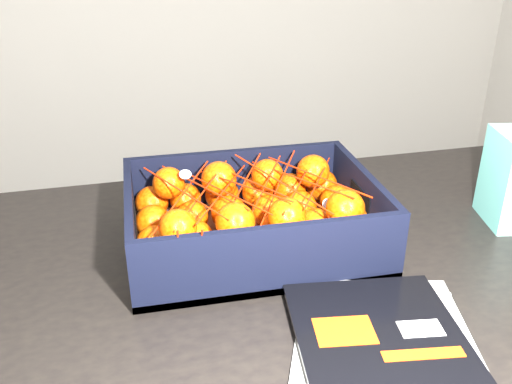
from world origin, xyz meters
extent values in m
cube|color=black|center=(0.22, -0.08, 0.73)|extent=(1.22, 0.83, 0.04)
cylinder|color=black|center=(-0.33, 0.27, 0.35)|extent=(0.06, 0.06, 0.71)
cylinder|color=black|center=(0.77, 0.27, 0.35)|extent=(0.06, 0.06, 0.71)
cube|color=silver|center=(0.23, -0.28, 0.75)|extent=(0.30, 0.34, 0.01)
cube|color=silver|center=(0.24, -0.28, 0.76)|extent=(0.27, 0.32, 0.01)
cube|color=black|center=(0.23, -0.29, 0.77)|extent=(0.24, 0.30, 0.01)
cube|color=#FF470D|center=(0.19, -0.25, 0.77)|extent=(0.08, 0.06, 0.00)
cube|color=white|center=(0.29, -0.27, 0.77)|extent=(0.06, 0.04, 0.00)
cube|color=#FF470D|center=(0.27, -0.31, 0.77)|extent=(0.10, 0.03, 0.00)
cube|color=brown|center=(0.13, 0.01, 0.76)|extent=(0.40, 0.30, 0.01)
cube|color=black|center=(0.13, 0.15, 0.81)|extent=(0.40, 0.01, 0.11)
cube|color=black|center=(0.13, -0.13, 0.81)|extent=(0.40, 0.01, 0.11)
cube|color=black|center=(-0.06, 0.01, 0.81)|extent=(0.01, 0.27, 0.11)
cube|color=black|center=(0.32, 0.01, 0.81)|extent=(0.01, 0.27, 0.11)
sphere|color=#DA4504|center=(-0.03, -0.10, 0.79)|extent=(0.06, 0.06, 0.06)
sphere|color=#DA4504|center=(-0.03, -0.03, 0.79)|extent=(0.06, 0.06, 0.06)
sphere|color=#DA4504|center=(-0.03, 0.05, 0.79)|extent=(0.06, 0.06, 0.06)
sphere|color=#DA4504|center=(-0.03, 0.12, 0.79)|extent=(0.06, 0.06, 0.06)
sphere|color=#DA4504|center=(0.03, -0.09, 0.79)|extent=(0.06, 0.06, 0.06)
sphere|color=#DA4504|center=(0.03, -0.02, 0.79)|extent=(0.06, 0.06, 0.06)
sphere|color=#DA4504|center=(0.03, 0.05, 0.79)|extent=(0.05, 0.05, 0.05)
sphere|color=#DA4504|center=(0.03, 0.12, 0.79)|extent=(0.06, 0.06, 0.06)
sphere|color=#DA4504|center=(0.10, -0.10, 0.79)|extent=(0.06, 0.06, 0.06)
sphere|color=#DA4504|center=(0.10, -0.02, 0.79)|extent=(0.06, 0.06, 0.06)
sphere|color=#DA4504|center=(0.10, 0.05, 0.79)|extent=(0.06, 0.06, 0.06)
sphere|color=#DA4504|center=(0.10, 0.12, 0.79)|extent=(0.06, 0.06, 0.06)
sphere|color=#DA4504|center=(0.16, -0.09, 0.79)|extent=(0.06, 0.06, 0.06)
sphere|color=#DA4504|center=(0.16, -0.03, 0.79)|extent=(0.06, 0.06, 0.06)
sphere|color=#DA4504|center=(0.16, 0.04, 0.79)|extent=(0.06, 0.06, 0.06)
sphere|color=#DA4504|center=(0.16, 0.12, 0.79)|extent=(0.06, 0.06, 0.06)
sphere|color=#DA4504|center=(0.22, -0.10, 0.79)|extent=(0.06, 0.06, 0.06)
sphere|color=#DA4504|center=(0.22, -0.03, 0.79)|extent=(0.06, 0.06, 0.06)
sphere|color=#DA4504|center=(0.22, 0.04, 0.79)|extent=(0.06, 0.06, 0.06)
sphere|color=#DA4504|center=(0.22, 0.12, 0.79)|extent=(0.06, 0.06, 0.06)
sphere|color=#DA4504|center=(0.28, -0.10, 0.79)|extent=(0.06, 0.06, 0.06)
sphere|color=#DA4504|center=(0.28, -0.02, 0.79)|extent=(0.06, 0.06, 0.06)
sphere|color=#DA4504|center=(0.29, 0.05, 0.79)|extent=(0.06, 0.06, 0.06)
sphere|color=#DA4504|center=(0.28, 0.12, 0.79)|extent=(0.06, 0.06, 0.06)
sphere|color=#DA4504|center=(0.00, -0.06, 0.84)|extent=(0.06, 0.06, 0.06)
sphere|color=#DA4504|center=(0.00, 0.09, 0.84)|extent=(0.05, 0.05, 0.05)
sphere|color=#DA4504|center=(0.09, -0.07, 0.84)|extent=(0.06, 0.06, 0.06)
sphere|color=#DA4504|center=(0.09, 0.09, 0.84)|extent=(0.06, 0.06, 0.06)
sphere|color=#DA4504|center=(0.16, -0.07, 0.84)|extent=(0.06, 0.06, 0.06)
sphere|color=#DA4504|center=(0.17, 0.09, 0.84)|extent=(0.06, 0.06, 0.06)
sphere|color=#DA4504|center=(0.26, -0.06, 0.84)|extent=(0.06, 0.06, 0.06)
sphere|color=#DA4504|center=(0.25, 0.09, 0.84)|extent=(0.06, 0.06, 0.06)
cylinder|color=red|center=(0.02, 0.01, 0.86)|extent=(0.11, 0.21, 0.01)
cylinder|color=red|center=(0.05, 0.02, 0.86)|extent=(0.11, 0.21, 0.01)
cylinder|color=red|center=(0.08, 0.01, 0.85)|extent=(0.11, 0.21, 0.01)
cylinder|color=red|center=(0.11, 0.01, 0.86)|extent=(0.11, 0.21, 0.03)
cylinder|color=red|center=(0.14, 0.01, 0.86)|extent=(0.11, 0.21, 0.01)
cylinder|color=red|center=(0.17, 0.01, 0.86)|extent=(0.11, 0.21, 0.03)
cylinder|color=red|center=(0.21, 0.02, 0.86)|extent=(0.11, 0.21, 0.02)
cylinder|color=red|center=(0.24, 0.02, 0.86)|extent=(0.11, 0.21, 0.01)
cylinder|color=red|center=(0.02, 0.02, 0.85)|extent=(0.11, 0.21, 0.02)
cylinder|color=red|center=(0.05, 0.01, 0.85)|extent=(0.11, 0.21, 0.01)
cylinder|color=red|center=(0.08, 0.01, 0.85)|extent=(0.11, 0.21, 0.01)
cylinder|color=red|center=(0.11, 0.02, 0.85)|extent=(0.11, 0.21, 0.03)
cylinder|color=red|center=(0.14, 0.00, 0.85)|extent=(0.11, 0.21, 0.03)
cylinder|color=red|center=(0.17, 0.02, 0.85)|extent=(0.11, 0.21, 0.03)
cylinder|color=red|center=(0.21, 0.01, 0.85)|extent=(0.11, 0.21, 0.01)
cylinder|color=red|center=(0.24, 0.01, 0.86)|extent=(0.11, 0.21, 0.02)
cylinder|color=red|center=(0.00, -0.12, 0.83)|extent=(0.00, 0.03, 0.09)
cylinder|color=red|center=(0.03, -0.12, 0.83)|extent=(0.01, 0.04, 0.08)
camera|label=1|loc=(-0.04, -0.77, 1.24)|focal=39.26mm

